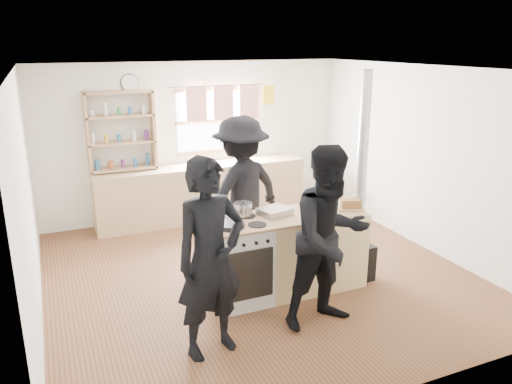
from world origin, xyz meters
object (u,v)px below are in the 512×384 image
at_px(bread_board, 351,205).
at_px(stockpot_stove, 243,209).
at_px(roast_tray, 275,211).
at_px(thermos, 238,152).
at_px(flue_heater, 358,227).
at_px(person_near_left, 210,259).
at_px(cooking_island, 288,253).
at_px(stockpot_counter, 320,200).
at_px(person_near_right, 330,238).
at_px(skillet_greens, 231,225).
at_px(person_far, 241,191).

bearing_deg(bread_board, stockpot_stove, 166.73).
bearing_deg(roast_tray, thermos, 77.04).
bearing_deg(thermos, flue_heater, -81.19).
height_order(roast_tray, bread_board, bread_board).
distance_m(thermos, person_near_left, 3.92).
xyz_separation_m(cooking_island, roast_tray, (-0.13, 0.08, 0.51)).
bearing_deg(person_near_left, stockpot_counter, 15.60).
distance_m(stockpot_stove, bread_board, 1.26).
relative_size(flue_heater, person_near_right, 1.34).
bearing_deg(skillet_greens, stockpot_stove, 48.47).
bearing_deg(roast_tray, cooking_island, -30.34).
bearing_deg(flue_heater, thermos, 98.81).
relative_size(stockpot_counter, person_near_left, 0.15).
xyz_separation_m(thermos, roast_tray, (-0.62, -2.69, -0.09)).
relative_size(thermos, person_near_left, 0.18).
bearing_deg(cooking_island, stockpot_stove, 159.12).
xyz_separation_m(thermos, cooking_island, (-0.49, -2.77, -0.60)).
bearing_deg(stockpot_counter, cooking_island, -167.98).
relative_size(bread_board, person_near_left, 0.18).
bearing_deg(bread_board, flue_heater, 21.49).
xyz_separation_m(bread_board, person_near_left, (-1.92, -0.67, -0.05)).
relative_size(thermos, bread_board, 1.00).
height_order(stockpot_counter, bread_board, stockpot_counter).
bearing_deg(roast_tray, skillet_greens, -162.94).
height_order(thermos, person_far, person_far).
bearing_deg(skillet_greens, flue_heater, 2.19).
bearing_deg(thermos, person_near_left, -115.06).
distance_m(stockpot_counter, person_near_right, 0.96).
bearing_deg(cooking_island, stockpot_counter, 12.02).
height_order(thermos, stockpot_counter, thermos).
distance_m(bread_board, person_near_right, 0.95).
distance_m(skillet_greens, person_near_right, 1.04).
height_order(person_near_left, person_far, person_far).
relative_size(bread_board, person_near_right, 0.18).
distance_m(cooking_island, skillet_greens, 0.88).
bearing_deg(person_near_left, flue_heater, 6.83).
xyz_separation_m(thermos, person_near_right, (-0.42, -3.54, -0.13)).
relative_size(cooking_island, person_near_right, 1.05).
distance_m(thermos, skillet_greens, 3.12).
distance_m(person_near_right, person_far, 1.77).
bearing_deg(bread_board, stockpot_counter, 144.16).
xyz_separation_m(roast_tray, person_near_left, (-1.04, -0.86, -0.04)).
bearing_deg(bread_board, skillet_greens, 179.83).
xyz_separation_m(person_near_right, person_far, (-0.25, 1.75, 0.03)).
distance_m(stockpot_stove, flue_heater, 1.45).
xyz_separation_m(roast_tray, person_near_right, (0.20, -0.85, -0.04)).
relative_size(thermos, skillet_greens, 1.11).
height_order(cooking_island, flue_heater, flue_heater).
relative_size(stockpot_stove, person_near_left, 0.11).
xyz_separation_m(person_near_left, person_near_right, (1.24, 0.00, 0.00)).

